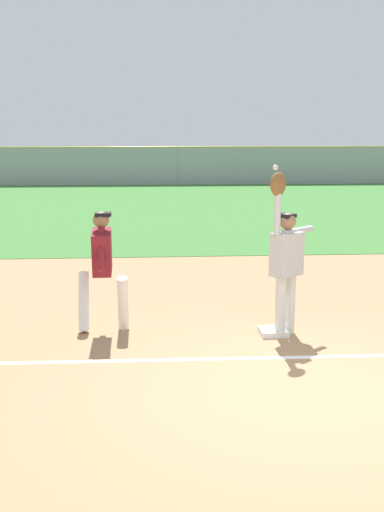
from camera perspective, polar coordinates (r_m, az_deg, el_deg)
ground_plane at (r=7.41m, az=9.32°, el=-11.56°), size 80.76×80.76×0.00m
outfield_grass at (r=24.12m, az=-0.10°, el=4.37°), size 51.56×19.17×0.01m
first_base at (r=9.24m, az=7.16°, el=-6.61°), size 0.39×0.39×0.08m
fielder at (r=8.97m, az=8.23°, el=-0.04°), size 0.77×0.65×2.28m
runner at (r=9.15m, az=-7.89°, el=-0.60°), size 0.72×0.84×1.72m
baseball at (r=9.14m, az=7.34°, el=7.73°), size 0.07×0.07×0.07m
outfield_fence at (r=33.57m, az=-1.24°, el=7.94°), size 51.64×0.08×1.96m
parked_car_white at (r=37.06m, az=-12.52°, el=7.51°), size 4.54×2.40×1.25m
parked_car_black at (r=37.53m, az=-4.16°, el=7.79°), size 4.53×2.37×1.25m
parked_car_tan at (r=37.98m, az=4.50°, el=7.82°), size 4.56×2.44×1.25m
parked_car_red at (r=38.83m, az=12.28°, el=7.68°), size 4.48×2.26×1.25m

